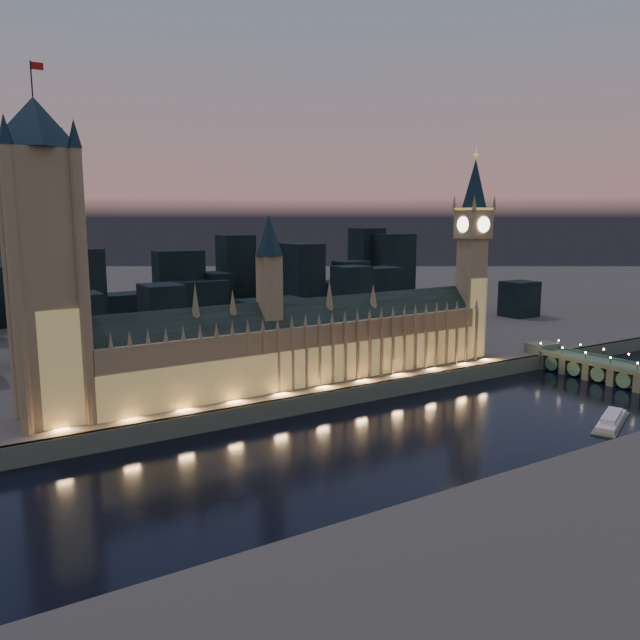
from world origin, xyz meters
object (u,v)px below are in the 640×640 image
elizabeth_tower (473,241)px  westminster_bridge (620,373)px  palace_of_westminster (307,343)px  river_boat (611,420)px  victoria_tower (44,250)px

elizabeth_tower → westminster_bridge: size_ratio=1.01×
elizabeth_tower → westminster_bridge: elizabeth_tower is taller
palace_of_westminster → westminster_bridge: 162.89m
palace_of_westminster → elizabeth_tower: 115.68m
palace_of_westminster → river_boat: palace_of_westminster is taller
palace_of_westminster → victoria_tower: victoria_tower is taller
westminster_bridge → elizabeth_tower: bearing=122.4°
westminster_bridge → victoria_tower: bearing=165.9°
palace_of_westminster → river_boat: (87.87, -100.55, -24.81)m
victoria_tower → elizabeth_tower: 218.00m
palace_of_westminster → elizabeth_tower: bearing=0.1°
westminster_bridge → river_boat: 69.78m
palace_of_westminster → elizabeth_tower: elizabeth_tower is taller
palace_of_westminster → elizabeth_tower: (106.31, 0.19, 45.59)m
elizabeth_tower → westminster_bridge: (41.56, -65.39, -65.97)m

